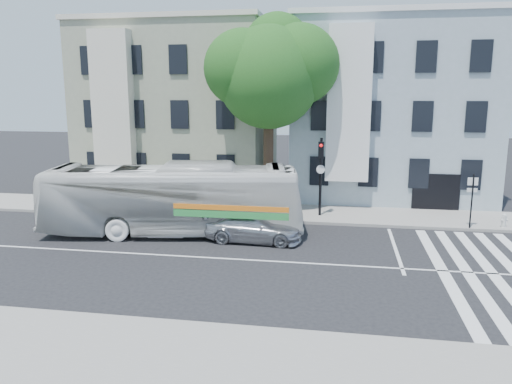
% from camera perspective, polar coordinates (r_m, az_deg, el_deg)
% --- Properties ---
extents(ground, '(120.00, 120.00, 0.00)m').
position_cam_1_polar(ground, '(20.60, -2.05, -7.71)').
color(ground, black).
rests_on(ground, ground).
extents(sidewalk_far, '(80.00, 4.00, 0.15)m').
position_cam_1_polar(sidewalk_far, '(28.15, 1.25, -2.31)').
color(sidewalk_far, gray).
rests_on(sidewalk_far, ground).
extents(sidewalk_near, '(80.00, 4.00, 0.15)m').
position_cam_1_polar(sidewalk_near, '(13.51, -9.30, -18.32)').
color(sidewalk_near, gray).
rests_on(sidewalk_near, ground).
extents(building_left, '(12.00, 10.00, 11.00)m').
position_cam_1_polar(building_left, '(35.81, -8.32, 9.29)').
color(building_left, gray).
rests_on(building_left, ground).
extents(building_right, '(12.00, 10.00, 11.00)m').
position_cam_1_polar(building_right, '(34.22, 14.89, 8.94)').
color(building_right, '#8B9EA5').
rests_on(building_right, ground).
extents(street_tree, '(7.30, 5.90, 11.10)m').
position_cam_1_polar(street_tree, '(28.09, 1.66, 13.61)').
color(street_tree, '#2D2116').
rests_on(street_tree, ground).
extents(bus, '(4.86, 12.60, 3.42)m').
position_cam_1_polar(bus, '(24.12, -9.48, -0.80)').
color(bus, silver).
rests_on(bus, ground).
extents(sedan, '(1.96, 4.50, 1.29)m').
position_cam_1_polar(sedan, '(22.82, -0.32, -4.10)').
color(sedan, '#B7B9BF').
rests_on(sedan, ground).
extents(hedge, '(8.54, 1.45, 0.70)m').
position_cam_1_polar(hedge, '(28.27, -13.14, -1.66)').
color(hedge, '#256721').
rests_on(hedge, sidewalk_far).
extents(traffic_signal, '(0.46, 0.54, 4.35)m').
position_cam_1_polar(traffic_signal, '(26.76, 7.41, 2.85)').
color(traffic_signal, black).
rests_on(traffic_signal, ground).
extents(fire_hydrant, '(0.39, 0.27, 0.68)m').
position_cam_1_polar(fire_hydrant, '(27.61, 26.48, -2.90)').
color(fire_hydrant, beige).
rests_on(fire_hydrant, sidewalk_far).
extents(far_sign_pole, '(0.49, 0.17, 2.69)m').
position_cam_1_polar(far_sign_pole, '(26.46, 23.47, -0.24)').
color(far_sign_pole, black).
rests_on(far_sign_pole, sidewalk_far).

